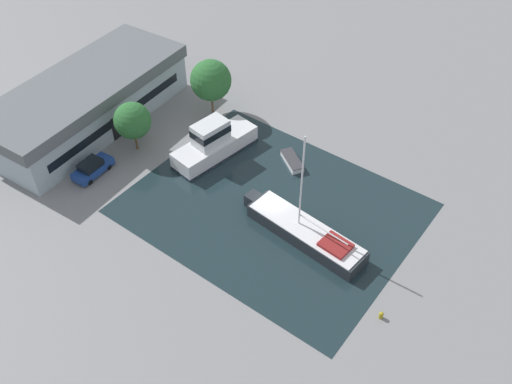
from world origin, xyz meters
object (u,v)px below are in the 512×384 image
quay_tree_near_building (132,121)px  sailboat_moored (304,232)px  motor_cruiser (214,143)px  parked_car (92,168)px  warehouse_building (86,101)px  small_dinghy (292,161)px  quay_tree_by_water (211,80)px

quay_tree_near_building → sailboat_moored: sailboat_moored is taller
motor_cruiser → quay_tree_near_building: bearing=38.8°
parked_car → motor_cruiser: bearing=47.3°
warehouse_building → small_dinghy: size_ratio=6.72×
sailboat_moored → motor_cruiser: sailboat_moored is taller
warehouse_building → parked_car: (-5.94, -7.15, -1.94)m
quay_tree_near_building → motor_cruiser: bearing=-59.5°
quay_tree_near_building → parked_car: quay_tree_near_building is taller
parked_car → warehouse_building: bearing=136.2°
motor_cruiser → small_dinghy: 8.47m
sailboat_moored → small_dinghy: bearing=45.7°
small_dinghy → parked_car: bearing=164.9°
quay_tree_near_building → small_dinghy: quay_tree_near_building is taller
warehouse_building → small_dinghy: 23.99m
parked_car → sailboat_moored: bearing=10.5°
quay_tree_by_water → quay_tree_near_building: bearing=168.0°
warehouse_building → quay_tree_by_water: quay_tree_by_water is taller
warehouse_building → quay_tree_near_building: (-0.31, -7.80, 0.99)m
parked_car → sailboat_moored: (5.73, -22.20, -0.08)m
warehouse_building → quay_tree_near_building: size_ratio=4.34×
parked_car → motor_cruiser: (9.91, -7.93, 0.70)m
quay_tree_by_water → parked_car: bearing=169.9°
quay_tree_by_water → parked_car: size_ratio=1.46×
quay_tree_near_building → motor_cruiser: (4.29, -7.28, -2.22)m
parked_car → sailboat_moored: size_ratio=0.35×
quay_tree_by_water → warehouse_building: bearing=134.5°
quay_tree_near_building → small_dinghy: bearing=-61.4°
warehouse_building → parked_car: bearing=-133.7°
motor_cruiser → sailboat_moored: bearing=172.0°
warehouse_building → quay_tree_by_water: bearing=-49.5°
parked_car → small_dinghy: 20.63m
warehouse_building → motor_cruiser: 15.65m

